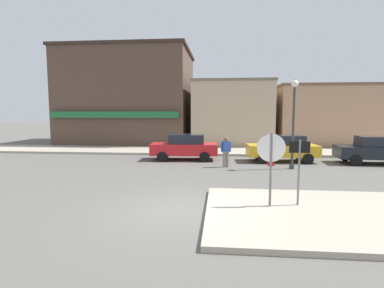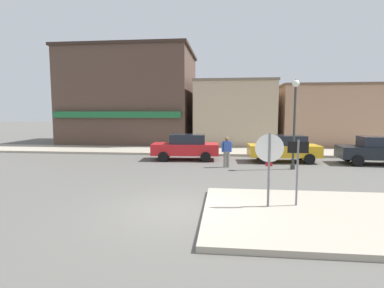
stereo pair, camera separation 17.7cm
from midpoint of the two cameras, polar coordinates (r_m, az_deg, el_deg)
ground_plane at (r=9.12m, az=-2.11°, el=-12.45°), size 160.00×160.00×0.00m
sidewalk_corner at (r=9.16m, az=23.81°, el=-12.41°), size 6.40×4.80×0.15m
kerb_far at (r=21.89m, az=2.89°, el=-1.33°), size 80.00×4.00×0.15m
stop_sign at (r=8.97m, az=15.02°, el=-2.99°), size 0.82×0.07×2.30m
one_way_sign at (r=9.34m, az=19.97°, el=-3.96°), size 0.60×0.06×2.10m
lamp_post at (r=15.95m, az=19.29°, el=5.96°), size 0.36×0.36×4.54m
parked_car_nearest at (r=18.21m, az=-0.89°, el=-0.50°), size 4.09×2.06×1.56m
parked_car_second at (r=18.29m, az=17.37°, el=-0.75°), size 4.08×2.04×1.56m
parked_car_third at (r=19.57m, az=32.09°, el=-0.97°), size 4.10×2.07×1.56m
pedestrian_crossing_near at (r=15.85m, az=6.94°, el=-1.32°), size 0.55×0.31×1.61m
building_corner_shop at (r=29.35m, az=-11.08°, el=8.68°), size 11.50×9.17×8.56m
building_storefront_left_near at (r=27.81m, az=8.07°, el=5.78°), size 6.78×8.11×5.55m
building_storefront_left_mid at (r=29.22m, az=24.54°, el=4.92°), size 8.89×7.41×5.16m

